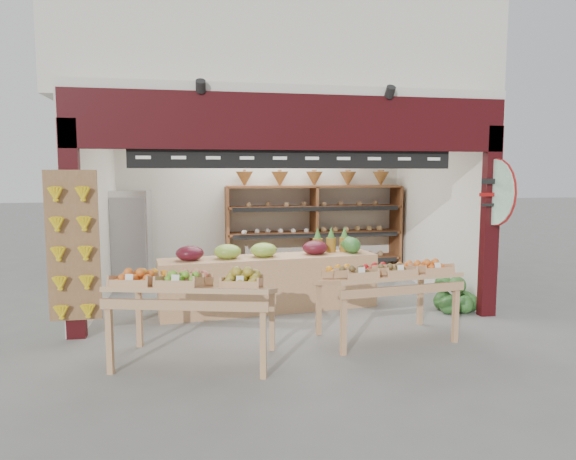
% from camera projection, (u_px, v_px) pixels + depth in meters
% --- Properties ---
extents(ground, '(60.00, 60.00, 0.00)m').
position_uv_depth(ground, '(283.00, 305.00, 7.82)').
color(ground, slate).
rests_on(ground, ground).
extents(shop_structure, '(6.36, 5.12, 5.40)m').
position_uv_depth(shop_structure, '(267.00, 63.00, 8.97)').
color(shop_structure, beige).
rests_on(shop_structure, ground).
extents(banana_board, '(0.60, 0.15, 1.80)m').
position_uv_depth(banana_board, '(73.00, 249.00, 6.06)').
color(banana_board, olive).
rests_on(banana_board, ground).
extents(gift_sign, '(0.04, 0.93, 0.92)m').
position_uv_depth(gift_sign, '(495.00, 192.00, 7.01)').
color(gift_sign, '#C2F5D6').
rests_on(gift_sign, ground).
extents(back_shelving, '(3.35, 0.55, 2.04)m').
position_uv_depth(back_shelving, '(314.00, 214.00, 9.74)').
color(back_shelving, brown).
rests_on(back_shelving, ground).
extents(refrigerator, '(0.70, 0.70, 1.72)m').
position_uv_depth(refrigerator, '(131.00, 240.00, 8.93)').
color(refrigerator, silver).
rests_on(refrigerator, ground).
extents(cardboard_stack, '(1.02, 0.79, 0.64)m').
position_uv_depth(cardboard_stack, '(195.00, 288.00, 7.99)').
color(cardboard_stack, beige).
rests_on(cardboard_stack, ground).
extents(mid_counter, '(3.24, 0.99, 1.02)m').
position_uv_depth(mid_counter, '(269.00, 281.00, 7.53)').
color(mid_counter, tan).
rests_on(mid_counter, ground).
extents(display_table_left, '(1.85, 1.32, 1.06)m').
position_uv_depth(display_table_left, '(185.00, 285.00, 5.45)').
color(display_table_left, tan).
rests_on(display_table_left, ground).
extents(display_table_right, '(1.67, 1.06, 1.01)m').
position_uv_depth(display_table_right, '(386.00, 275.00, 6.19)').
color(display_table_right, tan).
rests_on(display_table_right, ground).
extents(watermelon_pile, '(0.70, 0.65, 0.49)m').
position_uv_depth(watermelon_pile, '(455.00, 298.00, 7.56)').
color(watermelon_pile, '#17451C').
rests_on(watermelon_pile, ground).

